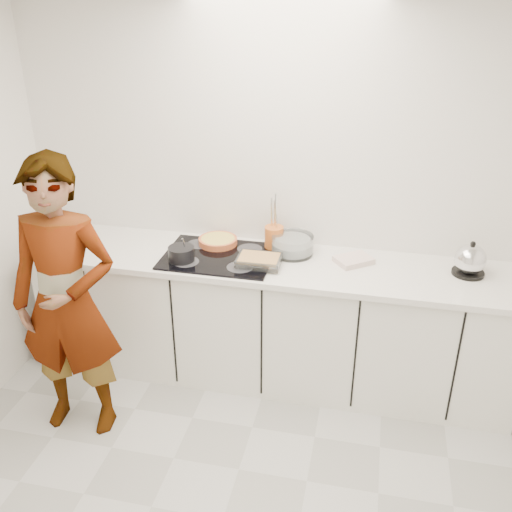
% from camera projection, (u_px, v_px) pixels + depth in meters
% --- Properties ---
extents(wall_back, '(3.60, 0.00, 2.60)m').
position_uv_depth(wall_back, '(281.00, 189.00, 3.84)').
color(wall_back, white).
rests_on(wall_back, ground).
extents(base_cabinets, '(3.20, 0.58, 0.87)m').
position_uv_depth(base_cabinets, '(270.00, 322.00, 3.94)').
color(base_cabinets, white).
rests_on(base_cabinets, floor).
extents(countertop, '(3.24, 0.64, 0.04)m').
position_uv_depth(countertop, '(271.00, 264.00, 3.74)').
color(countertop, white).
rests_on(countertop, base_cabinets).
extents(hob, '(0.72, 0.54, 0.01)m').
position_uv_depth(hob, '(219.00, 256.00, 3.78)').
color(hob, black).
rests_on(hob, countertop).
extents(tart_dish, '(0.34, 0.34, 0.04)m').
position_uv_depth(tart_dish, '(218.00, 241.00, 3.93)').
color(tart_dish, '#CD5F32').
rests_on(tart_dish, hob).
extents(saucepan, '(0.22, 0.22, 0.16)m').
position_uv_depth(saucepan, '(181.00, 254.00, 3.69)').
color(saucepan, black).
rests_on(saucepan, hob).
extents(baking_dish, '(0.28, 0.21, 0.05)m').
position_uv_depth(baking_dish, '(259.00, 260.00, 3.64)').
color(baking_dish, silver).
rests_on(baking_dish, hob).
extents(mixing_bowl, '(0.29, 0.29, 0.13)m').
position_uv_depth(mixing_bowl, '(293.00, 246.00, 3.81)').
color(mixing_bowl, silver).
rests_on(mixing_bowl, countertop).
extents(tea_towel, '(0.28, 0.27, 0.04)m').
position_uv_depth(tea_towel, '(354.00, 260.00, 3.70)').
color(tea_towel, white).
rests_on(tea_towel, countertop).
extents(kettle, '(0.26, 0.26, 0.23)m').
position_uv_depth(kettle, '(470.00, 261.00, 3.52)').
color(kettle, black).
rests_on(kettle, countertop).
extents(utensil_crock, '(0.14, 0.14, 0.16)m').
position_uv_depth(utensil_crock, '(274.00, 238.00, 3.87)').
color(utensil_crock, orange).
rests_on(utensil_crock, countertop).
extents(cook, '(0.67, 0.47, 1.76)m').
position_uv_depth(cook, '(67.00, 302.00, 3.32)').
color(cook, white).
rests_on(cook, floor).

